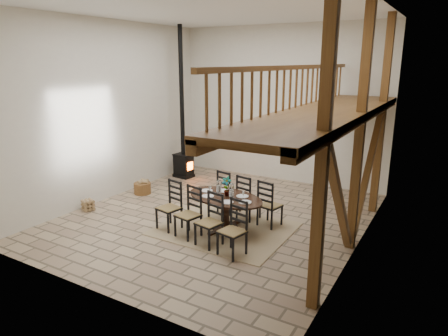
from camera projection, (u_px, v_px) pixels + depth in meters
The scene contains 7 objects.
ground at pixel (216, 217), 10.26m from camera, with size 8.00×8.00×0.00m, color tan.
room_shell at pixel (261, 101), 8.90m from camera, with size 7.02×8.02×5.01m.
rug at pixel (225, 229), 9.51m from camera, with size 3.00×2.50×0.02m, color tan.
dining_table at pixel (222, 214), 9.33m from camera, with size 2.55×2.62×1.29m.
wood_stove at pixel (183, 145), 13.50m from camera, with size 0.67×0.54×5.00m.
log_basket at pixel (142, 188), 12.02m from camera, with size 0.51×0.51×0.42m.
log_stack at pixel (88, 205), 10.67m from camera, with size 0.37×0.38×0.29m.
Camera 1 is at (5.01, -8.17, 3.87)m, focal length 32.00 mm.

